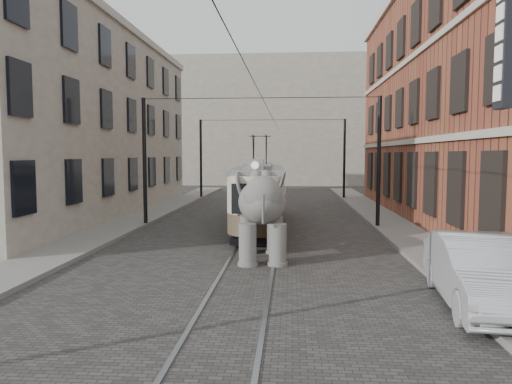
{
  "coord_description": "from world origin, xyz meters",
  "views": [
    {
      "loc": [
        1.25,
        -15.9,
        3.4
      ],
      "look_at": [
        0.05,
        0.35,
        2.1
      ],
      "focal_mm": 33.45,
      "sensor_mm": 36.0,
      "label": 1
    }
  ],
  "objects": [
    {
      "name": "tram_rails",
      "position": [
        0.0,
        0.0,
        0.01
      ],
      "size": [
        1.54,
        80.0,
        0.02
      ],
      "primitive_type": null,
      "color": "slate",
      "rests_on": "ground"
    },
    {
      "name": "parked_car",
      "position": [
        5.46,
        -5.16,
        0.79
      ],
      "size": [
        2.12,
        4.93,
        1.58
      ],
      "primitive_type": "imported",
      "rotation": [
        0.0,
        0.0,
        -0.09
      ],
      "color": "#A2A3A7",
      "rests_on": "ground"
    },
    {
      "name": "elephant",
      "position": [
        0.32,
        -0.68,
        1.43
      ],
      "size": [
        2.96,
        4.88,
        2.87
      ],
      "primitive_type": null,
      "rotation": [
        0.0,
        0.0,
        0.08
      ],
      "color": "slate",
      "rests_on": "ground"
    },
    {
      "name": "stucco_building",
      "position": [
        -11.0,
        10.0,
        5.0
      ],
      "size": [
        7.0,
        24.0,
        10.0
      ],
      "primitive_type": "cube",
      "color": "gray",
      "rests_on": "ground"
    },
    {
      "name": "sidewalk_left",
      "position": [
        -6.5,
        0.0,
        0.07
      ],
      "size": [
        2.0,
        60.0,
        0.15
      ],
      "primitive_type": "cube",
      "color": "slate",
      "rests_on": "ground"
    },
    {
      "name": "sidewalk_right",
      "position": [
        6.0,
        0.0,
        0.07
      ],
      "size": [
        2.0,
        60.0,
        0.15
      ],
      "primitive_type": "cube",
      "color": "slate",
      "rests_on": "ground"
    },
    {
      "name": "catenary",
      "position": [
        -0.2,
        5.0,
        3.0
      ],
      "size": [
        11.0,
        30.2,
        6.0
      ],
      "primitive_type": null,
      "color": "black",
      "rests_on": "ground"
    },
    {
      "name": "brick_building",
      "position": [
        11.0,
        9.0,
        6.0
      ],
      "size": [
        8.0,
        26.0,
        12.0
      ],
      "primitive_type": "cube",
      "color": "brown",
      "rests_on": "ground"
    },
    {
      "name": "ground",
      "position": [
        0.0,
        0.0,
        0.0
      ],
      "size": [
        120.0,
        120.0,
        0.0
      ],
      "primitive_type": "plane",
      "color": "#403D3B"
    },
    {
      "name": "tram",
      "position": [
        -0.22,
        6.51,
        2.14
      ],
      "size": [
        2.57,
        10.85,
        4.28
      ],
      "primitive_type": null,
      "rotation": [
        0.0,
        0.0,
        0.03
      ],
      "color": "beige",
      "rests_on": "ground"
    },
    {
      "name": "distant_block",
      "position": [
        0.0,
        40.0,
        7.0
      ],
      "size": [
        28.0,
        10.0,
        14.0
      ],
      "primitive_type": "cube",
      "color": "gray",
      "rests_on": "ground"
    }
  ]
}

